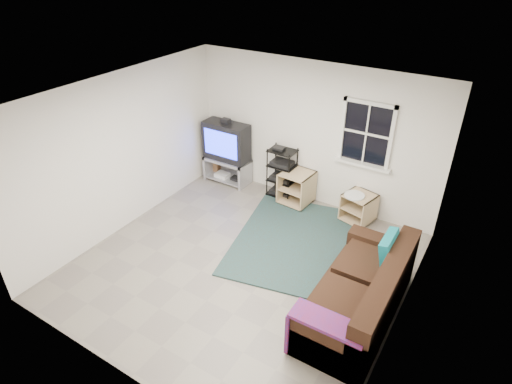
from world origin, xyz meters
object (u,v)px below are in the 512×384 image
Objects in this scene: tv_unit at (227,148)px; side_table_left at (298,186)px; side_table_right at (359,205)px; av_rack at (282,176)px; sofa at (360,295)px.

side_table_left is at bearing 0.13° from tv_unit.
tv_unit is 2.10× the size of side_table_left.
side_table_right is (1.19, 0.01, -0.03)m from side_table_left.
av_rack is 1.70× the size of side_table_right.
av_rack reaches higher than sofa.
sofa reaches higher than side_table_left.
sofa is at bearing -42.54° from av_rack.
tv_unit reaches higher than side_table_left.
tv_unit is 1.35× the size of av_rack.
tv_unit is 4.14m from sofa.
side_table_right is at bearing 110.29° from sofa.
sofa is at bearing -30.52° from tv_unit.
av_rack is 1.56m from side_table_right.
side_table_right is at bearing 0.31° from tv_unit.
av_rack is 0.47× the size of sofa.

